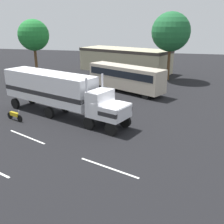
{
  "coord_description": "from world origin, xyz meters",
  "views": [
    {
      "loc": [
        5.31,
        -20.87,
        8.87
      ],
      "look_at": [
        0.41,
        -0.38,
        1.6
      ],
      "focal_mm": 42.2,
      "sensor_mm": 36.0,
      "label": 1
    }
  ],
  "objects_px": {
    "motorcycle": "(15,116)",
    "semi_truck": "(57,91)",
    "parked_bus": "(126,76)",
    "tree_center": "(171,32)",
    "tree_left": "(34,35)",
    "parked_car": "(45,80)",
    "person_bystander": "(105,106)"
  },
  "relations": [
    {
      "from": "motorcycle",
      "to": "semi_truck",
      "type": "bearing_deg",
      "value": 34.72
    },
    {
      "from": "parked_bus",
      "to": "tree_center",
      "type": "height_order",
      "value": "tree_center"
    },
    {
      "from": "tree_center",
      "to": "semi_truck",
      "type": "bearing_deg",
      "value": -116.92
    },
    {
      "from": "semi_truck",
      "to": "tree_center",
      "type": "height_order",
      "value": "tree_center"
    },
    {
      "from": "semi_truck",
      "to": "tree_left",
      "type": "xyz_separation_m",
      "value": [
        -11.2,
        16.34,
        4.27
      ]
    },
    {
      "from": "motorcycle",
      "to": "tree_center",
      "type": "xyz_separation_m",
      "value": [
        13.34,
        21.94,
        6.88
      ]
    },
    {
      "from": "parked_bus",
      "to": "motorcycle",
      "type": "xyz_separation_m",
      "value": [
        -8.13,
        -13.05,
        -1.58
      ]
    },
    {
      "from": "semi_truck",
      "to": "parked_bus",
      "type": "height_order",
      "value": "semi_truck"
    },
    {
      "from": "parked_car",
      "to": "tree_left",
      "type": "bearing_deg",
      "value": 128.49
    },
    {
      "from": "parked_bus",
      "to": "tree_left",
      "type": "distance_m",
      "value": 17.56
    },
    {
      "from": "parked_car",
      "to": "tree_left",
      "type": "xyz_separation_m",
      "value": [
        -3.78,
        4.76,
        5.99
      ]
    },
    {
      "from": "parked_bus",
      "to": "parked_car",
      "type": "relative_size",
      "value": 2.28
    },
    {
      "from": "parked_car",
      "to": "tree_left",
      "type": "relative_size",
      "value": 0.51
    },
    {
      "from": "person_bystander",
      "to": "parked_bus",
      "type": "distance_m",
      "value": 9.48
    },
    {
      "from": "parked_car",
      "to": "tree_center",
      "type": "height_order",
      "value": "tree_center"
    },
    {
      "from": "motorcycle",
      "to": "tree_left",
      "type": "xyz_separation_m",
      "value": [
        -7.81,
        18.69,
        6.31
      ]
    },
    {
      "from": "person_bystander",
      "to": "tree_left",
      "type": "distance_m",
      "value": 22.47
    },
    {
      "from": "person_bystander",
      "to": "motorcycle",
      "type": "height_order",
      "value": "person_bystander"
    },
    {
      "from": "parked_car",
      "to": "motorcycle",
      "type": "xyz_separation_m",
      "value": [
        4.03,
        -13.92,
        -0.33
      ]
    },
    {
      "from": "tree_left",
      "to": "tree_center",
      "type": "distance_m",
      "value": 21.41
    },
    {
      "from": "parked_car",
      "to": "tree_center",
      "type": "bearing_deg",
      "value": 24.79
    },
    {
      "from": "person_bystander",
      "to": "tree_center",
      "type": "bearing_deg",
      "value": 73.19
    },
    {
      "from": "motorcycle",
      "to": "tree_center",
      "type": "bearing_deg",
      "value": 58.71
    },
    {
      "from": "person_bystander",
      "to": "parked_car",
      "type": "bearing_deg",
      "value": 139.02
    },
    {
      "from": "semi_truck",
      "to": "motorcycle",
      "type": "height_order",
      "value": "semi_truck"
    },
    {
      "from": "semi_truck",
      "to": "motorcycle",
      "type": "xyz_separation_m",
      "value": [
        -3.39,
        -2.35,
        -2.04
      ]
    },
    {
      "from": "person_bystander",
      "to": "parked_car",
      "type": "xyz_separation_m",
      "value": [
        -11.83,
        10.28,
        -0.09
      ]
    },
    {
      "from": "parked_car",
      "to": "motorcycle",
      "type": "height_order",
      "value": "parked_car"
    },
    {
      "from": "person_bystander",
      "to": "parked_car",
      "type": "height_order",
      "value": "person_bystander"
    },
    {
      "from": "person_bystander",
      "to": "tree_left",
      "type": "height_order",
      "value": "tree_left"
    },
    {
      "from": "person_bystander",
      "to": "tree_center",
      "type": "xyz_separation_m",
      "value": [
        5.53,
        18.3,
        6.47
      ]
    },
    {
      "from": "person_bystander",
      "to": "parked_bus",
      "type": "height_order",
      "value": "parked_bus"
    }
  ]
}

